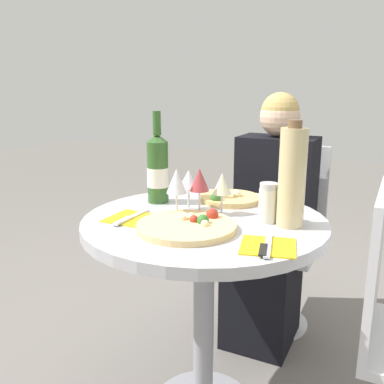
{
  "coord_description": "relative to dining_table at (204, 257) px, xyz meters",
  "views": [
    {
      "loc": [
        0.57,
        -1.25,
        1.19
      ],
      "look_at": [
        -0.02,
        -0.05,
        0.86
      ],
      "focal_mm": 40.0,
      "sensor_mm": 36.0,
      "label": 1
    }
  ],
  "objects": [
    {
      "name": "dining_table",
      "position": [
        0.0,
        0.0,
        0.0
      ],
      "size": [
        0.82,
        0.82,
        0.76
      ],
      "color": "gray",
      "rests_on": "ground_plane"
    },
    {
      "name": "chair_behind_diner",
      "position": [
        0.05,
        0.77,
        -0.19
      ],
      "size": [
        0.42,
        0.42,
        0.9
      ],
      "rotation": [
        0.0,
        0.0,
        3.14
      ],
      "color": "silver",
      "rests_on": "ground_plane"
    },
    {
      "name": "seated_diner",
      "position": [
        0.05,
        0.63,
        -0.1
      ],
      "size": [
        0.36,
        0.44,
        1.16
      ],
      "rotation": [
        0.0,
        0.0,
        3.14
      ],
      "color": "black",
      "rests_on": "ground_plane"
    },
    {
      "name": "pizza_large",
      "position": [
        0.0,
        -0.13,
        0.15
      ],
      "size": [
        0.31,
        0.31,
        0.05
      ],
      "color": "#E5C17F",
      "rests_on": "dining_table"
    },
    {
      "name": "pizza_small_far",
      "position": [
        -0.0,
        0.23,
        0.15
      ],
      "size": [
        0.23,
        0.23,
        0.05
      ],
      "color": "#DBB26B",
      "rests_on": "dining_table"
    },
    {
      "name": "wine_bottle",
      "position": [
        -0.24,
        0.11,
        0.27
      ],
      "size": [
        0.08,
        0.08,
        0.34
      ],
      "color": "#2D5623",
      "rests_on": "dining_table"
    },
    {
      "name": "tall_carafe",
      "position": [
        0.28,
        0.05,
        0.3
      ],
      "size": [
        0.08,
        0.08,
        0.33
      ],
      "color": "tan",
      "rests_on": "dining_table"
    },
    {
      "name": "sugar_shaker",
      "position": [
        0.2,
        0.05,
        0.2
      ],
      "size": [
        0.06,
        0.06,
        0.13
      ],
      "color": "silver",
      "rests_on": "dining_table"
    },
    {
      "name": "wine_glass_back_right",
      "position": [
        0.03,
        0.07,
        0.24
      ],
      "size": [
        0.06,
        0.06,
        0.14
      ],
      "color": "silver",
      "rests_on": "dining_table"
    },
    {
      "name": "wine_glass_back_left",
      "position": [
        -0.09,
        0.07,
        0.25
      ],
      "size": [
        0.07,
        0.07,
        0.14
      ],
      "color": "silver",
      "rests_on": "dining_table"
    },
    {
      "name": "wine_glass_front_left",
      "position": [
        -0.09,
        -0.02,
        0.26
      ],
      "size": [
        0.07,
        0.07,
        0.16
      ],
      "color": "silver",
      "rests_on": "dining_table"
    },
    {
      "name": "wine_glass_center",
      "position": [
        -0.03,
        0.02,
        0.26
      ],
      "size": [
        0.07,
        0.07,
        0.16
      ],
      "color": "silver",
      "rests_on": "dining_table"
    },
    {
      "name": "place_setting_left",
      "position": [
        -0.21,
        -0.12,
        0.14
      ],
      "size": [
        0.15,
        0.19,
        0.01
      ],
      "color": "gold",
      "rests_on": "dining_table"
    },
    {
      "name": "place_setting_right",
      "position": [
        0.27,
        -0.17,
        0.14
      ],
      "size": [
        0.18,
        0.19,
        0.01
      ],
      "color": "gold",
      "rests_on": "dining_table"
    }
  ]
}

